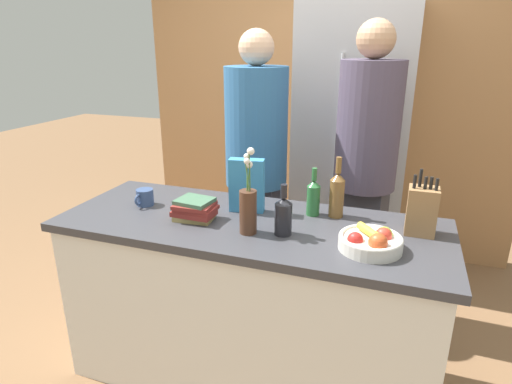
# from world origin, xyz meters

# --- Properties ---
(ground_plane) EXTENTS (14.00, 14.00, 0.00)m
(ground_plane) POSITION_xyz_m (0.00, 0.00, 0.00)
(ground_plane) COLOR brown
(kitchen_island) EXTENTS (1.85, 0.70, 0.89)m
(kitchen_island) POSITION_xyz_m (0.00, 0.00, 0.44)
(kitchen_island) COLOR silver
(kitchen_island) RESTS_ON ground_plane
(back_wall_wood) EXTENTS (3.05, 0.12, 2.60)m
(back_wall_wood) POSITION_xyz_m (0.00, 1.77, 1.30)
(back_wall_wood) COLOR #AD7A4C
(back_wall_wood) RESTS_ON ground_plane
(refrigerator) EXTENTS (0.79, 0.62, 1.98)m
(refrigerator) POSITION_xyz_m (0.29, 1.41, 0.99)
(refrigerator) COLOR #B7B7BC
(refrigerator) RESTS_ON ground_plane
(fruit_bowl) EXTENTS (0.26, 0.26, 0.10)m
(fruit_bowl) POSITION_xyz_m (0.57, -0.11, 0.93)
(fruit_bowl) COLOR silver
(fruit_bowl) RESTS_ON kitchen_island
(knife_block) EXTENTS (0.13, 0.11, 0.29)m
(knife_block) POSITION_xyz_m (0.76, 0.13, 1.00)
(knife_block) COLOR olive
(knife_block) RESTS_ON kitchen_island
(flower_vase) EXTENTS (0.08, 0.08, 0.39)m
(flower_vase) POSITION_xyz_m (0.04, -0.12, 1.01)
(flower_vase) COLOR #4C2D1E
(flower_vase) RESTS_ON kitchen_island
(cereal_box) EXTENTS (0.18, 0.09, 0.27)m
(cereal_box) POSITION_xyz_m (-0.06, 0.12, 1.02)
(cereal_box) COLOR teal
(cereal_box) RESTS_ON kitchen_island
(coffee_mug) EXTENTS (0.09, 0.12, 0.09)m
(coffee_mug) POSITION_xyz_m (-0.59, 0.02, 0.93)
(coffee_mug) COLOR #334770
(coffee_mug) RESTS_ON kitchen_island
(book_stack) EXTENTS (0.20, 0.16, 0.10)m
(book_stack) POSITION_xyz_m (-0.26, -0.07, 0.94)
(book_stack) COLOR #99844C
(book_stack) RESTS_ON kitchen_island
(bottle_oil) EXTENTS (0.08, 0.08, 0.23)m
(bottle_oil) POSITION_xyz_m (0.19, -0.09, 0.98)
(bottle_oil) COLOR black
(bottle_oil) RESTS_ON kitchen_island
(bottle_vinegar) EXTENTS (0.07, 0.07, 0.30)m
(bottle_vinegar) POSITION_xyz_m (0.37, 0.20, 1.00)
(bottle_vinegar) COLOR brown
(bottle_vinegar) RESTS_ON kitchen_island
(bottle_wine) EXTENTS (0.06, 0.06, 0.24)m
(bottle_wine) POSITION_xyz_m (0.26, 0.18, 0.98)
(bottle_wine) COLOR #286633
(bottle_wine) RESTS_ON kitchen_island
(person_at_sink) EXTENTS (0.38, 0.38, 1.77)m
(person_at_sink) POSITION_xyz_m (-0.20, 0.66, 0.99)
(person_at_sink) COLOR #383842
(person_at_sink) RESTS_ON ground_plane
(person_in_blue) EXTENTS (0.36, 0.36, 1.82)m
(person_in_blue) POSITION_xyz_m (0.45, 0.74, 1.02)
(person_in_blue) COLOR #383842
(person_in_blue) RESTS_ON ground_plane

